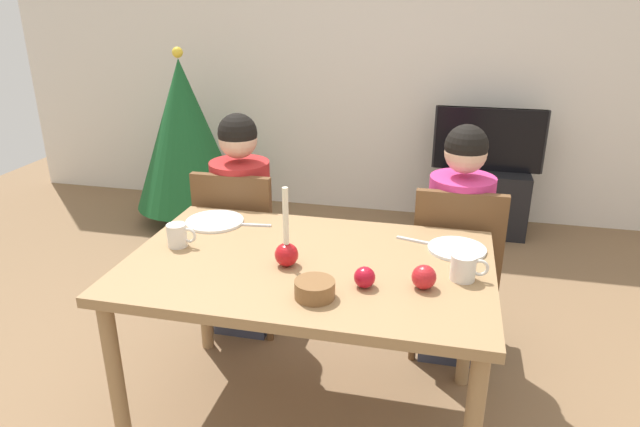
{
  "coord_description": "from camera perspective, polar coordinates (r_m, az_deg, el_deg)",
  "views": [
    {
      "loc": [
        0.49,
        -1.9,
        1.72
      ],
      "look_at": [
        0.0,
        0.2,
        0.87
      ],
      "focal_mm": 31.82,
      "sensor_mm": 36.0,
      "label": 1
    }
  ],
  "objects": [
    {
      "name": "chair_left",
      "position": [
        2.96,
        -7.94,
        -2.81
      ],
      "size": [
        0.4,
        0.4,
        0.9
      ],
      "color": "brown",
      "rests_on": "ground"
    },
    {
      "name": "mug_right",
      "position": [
        2.1,
        14.29,
        -5.27
      ],
      "size": [
        0.14,
        0.09,
        0.09
      ],
      "color": "silver",
      "rests_on": "dining_table"
    },
    {
      "name": "tv_stand",
      "position": [
        4.46,
        15.99,
        1.29
      ],
      "size": [
        0.64,
        0.4,
        0.48
      ],
      "primitive_type": "cube",
      "color": "black",
      "rests_on": "ground"
    },
    {
      "name": "person_right_child",
      "position": [
        2.79,
        13.56,
        -3.48
      ],
      "size": [
        0.3,
        0.3,
        1.17
      ],
      "color": "#33384C",
      "rests_on": "ground"
    },
    {
      "name": "christmas_tree",
      "position": [
        4.47,
        -13.45,
        7.78
      ],
      "size": [
        0.81,
        0.81,
        1.34
      ],
      "color": "brown",
      "rests_on": "ground"
    },
    {
      "name": "plate_left",
      "position": [
        2.58,
        -10.54,
        -0.77
      ],
      "size": [
        0.26,
        0.26,
        0.01
      ],
      "primitive_type": "cylinder",
      "color": "white",
      "rests_on": "dining_table"
    },
    {
      "name": "ground_plane",
      "position": [
        2.61,
        -1.06,
        -19.74
      ],
      "size": [
        7.68,
        7.68,
        0.0
      ],
      "primitive_type": "plane",
      "color": "brown"
    },
    {
      "name": "apple_near_candle",
      "position": [
        1.99,
        4.51,
        -6.41
      ],
      "size": [
        0.08,
        0.08,
        0.08
      ],
      "primitive_type": "sphere",
      "color": "#AC0F20",
      "rests_on": "dining_table"
    },
    {
      "name": "plate_right",
      "position": [
        2.34,
        13.6,
        -3.47
      ],
      "size": [
        0.23,
        0.23,
        0.01
      ],
      "primitive_type": "cylinder",
      "color": "silver",
      "rests_on": "dining_table"
    },
    {
      "name": "chair_right",
      "position": [
        2.78,
        13.45,
        -4.84
      ],
      "size": [
        0.4,
        0.4,
        0.9
      ],
      "color": "brown",
      "rests_on": "ground"
    },
    {
      "name": "dining_table",
      "position": [
        2.23,
        -1.17,
        -6.72
      ],
      "size": [
        1.4,
        0.9,
        0.75
      ],
      "color": "#99754C",
      "rests_on": "ground"
    },
    {
      "name": "person_left_child",
      "position": [
        2.96,
        -7.78,
        -1.54
      ],
      "size": [
        0.3,
        0.3,
        1.17
      ],
      "color": "#33384C",
      "rests_on": "ground"
    },
    {
      "name": "fork_left",
      "position": [
        2.52,
        -6.95,
        -1.13
      ],
      "size": [
        0.18,
        0.03,
        0.01
      ],
      "primitive_type": "cube",
      "rotation": [
        0.0,
        0.0,
        0.11
      ],
      "color": "silver",
      "rests_on": "dining_table"
    },
    {
      "name": "bowl_walnuts",
      "position": [
        1.93,
        -0.54,
        -7.61
      ],
      "size": [
        0.14,
        0.14,
        0.06
      ],
      "primitive_type": "cylinder",
      "color": "brown",
      "rests_on": "dining_table"
    },
    {
      "name": "back_wall",
      "position": [
        4.54,
        7.15,
        16.07
      ],
      "size": [
        6.4,
        0.1,
        2.6
      ],
      "primitive_type": "cube",
      "color": "silver",
      "rests_on": "ground"
    },
    {
      "name": "fork_right",
      "position": [
        2.38,
        9.77,
        -2.75
      ],
      "size": [
        0.18,
        0.06,
        0.01
      ],
      "primitive_type": "cube",
      "rotation": [
        0.0,
        0.0,
        -0.26
      ],
      "color": "silver",
      "rests_on": "dining_table"
    },
    {
      "name": "mug_left",
      "position": [
        2.36,
        -14.1,
        -2.14
      ],
      "size": [
        0.12,
        0.08,
        0.09
      ],
      "color": "silver",
      "rests_on": "dining_table"
    },
    {
      "name": "candle_centerpiece",
      "position": [
        2.13,
        -3.4,
        -3.66
      ],
      "size": [
        0.09,
        0.09,
        0.31
      ],
      "color": "red",
      "rests_on": "dining_table"
    },
    {
      "name": "apple_by_left_plate",
      "position": [
        2.01,
        10.41,
        -6.3
      ],
      "size": [
        0.09,
        0.09,
        0.09
      ],
      "primitive_type": "sphere",
      "color": "red",
      "rests_on": "dining_table"
    },
    {
      "name": "tv",
      "position": [
        4.33,
        16.62,
        7.14
      ],
      "size": [
        0.79,
        0.05,
        0.46
      ],
      "color": "black",
      "rests_on": "tv_stand"
    }
  ]
}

